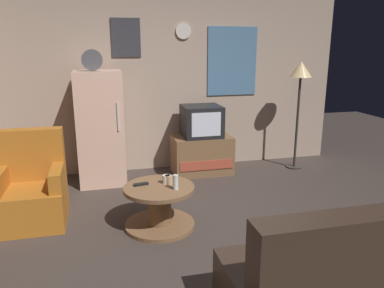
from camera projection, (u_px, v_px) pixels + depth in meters
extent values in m
plane|color=#3D332D|center=(216.00, 244.00, 3.55)|extent=(12.00, 12.00, 0.00)
cube|color=tan|center=(168.00, 84.00, 5.53)|extent=(5.20, 0.10, 2.54)
cube|color=teal|center=(232.00, 61.00, 5.61)|extent=(0.76, 0.02, 1.00)
cube|color=#333338|center=(126.00, 38.00, 5.17)|extent=(0.40, 0.02, 0.52)
cylinder|color=silver|center=(183.00, 31.00, 5.33)|extent=(0.22, 0.03, 0.22)
cube|color=beige|center=(101.00, 128.00, 5.00)|extent=(0.60, 0.60, 1.50)
cylinder|color=silver|center=(118.00, 117.00, 4.71)|extent=(0.02, 0.02, 0.36)
cylinder|color=#4C4C51|center=(92.00, 60.00, 4.68)|extent=(0.26, 0.04, 0.26)
cube|color=brown|center=(202.00, 154.00, 5.48)|extent=(0.84, 0.52, 0.55)
cube|color=#AD4733|center=(207.00, 165.00, 5.25)|extent=(0.76, 0.01, 0.13)
cube|color=black|center=(201.00, 121.00, 5.35)|extent=(0.54, 0.50, 0.44)
cube|color=silver|center=(206.00, 125.00, 5.12)|extent=(0.41, 0.01, 0.33)
cylinder|color=#332D28|center=(294.00, 167.00, 5.78)|extent=(0.24, 0.24, 0.02)
cylinder|color=#332D28|center=(297.00, 123.00, 5.60)|extent=(0.04, 0.04, 1.40)
cone|color=#F2D18C|center=(301.00, 69.00, 5.40)|extent=(0.32, 0.32, 0.22)
cylinder|color=brown|center=(160.00, 224.00, 3.90)|extent=(0.72, 0.72, 0.04)
cylinder|color=brown|center=(159.00, 207.00, 3.85)|extent=(0.24, 0.24, 0.40)
cylinder|color=brown|center=(159.00, 188.00, 3.80)|extent=(0.72, 0.72, 0.04)
cylinder|color=silver|center=(176.00, 182.00, 3.70)|extent=(0.05, 0.05, 0.15)
cylinder|color=silver|center=(166.00, 179.00, 3.87)|extent=(0.08, 0.08, 0.09)
cylinder|color=tan|center=(169.00, 180.00, 3.86)|extent=(0.08, 0.08, 0.09)
cube|color=black|center=(141.00, 184.00, 3.83)|extent=(0.15, 0.07, 0.02)
cube|color=#B2661E|center=(32.00, 205.00, 3.93)|extent=(0.68, 0.68, 0.40)
cube|color=#B2661E|center=(31.00, 154.00, 4.05)|extent=(0.68, 0.16, 0.56)
cube|color=#B2661E|center=(58.00, 176.00, 3.92)|extent=(0.12, 0.60, 0.20)
cube|color=#38281E|center=(347.00, 288.00, 2.60)|extent=(1.70, 0.80, 0.40)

